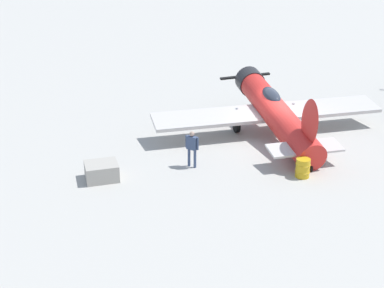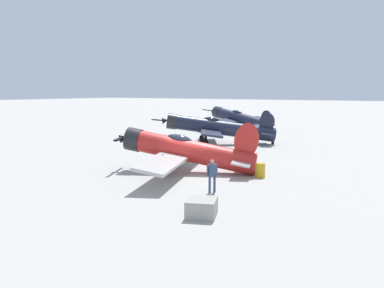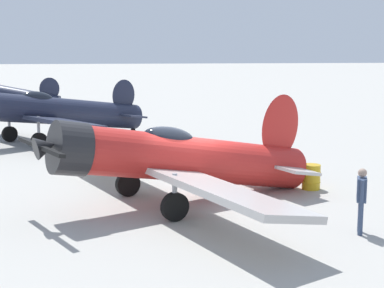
% 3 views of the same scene
% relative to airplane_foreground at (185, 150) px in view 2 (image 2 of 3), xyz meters
% --- Properties ---
extents(ground_plane, '(400.00, 400.00, 0.00)m').
position_rel_airplane_foreground_xyz_m(ground_plane, '(-0.17, 0.45, -1.38)').
color(ground_plane, '#A8A59E').
extents(airplane_foreground, '(12.00, 9.20, 3.34)m').
position_rel_airplane_foreground_xyz_m(airplane_foreground, '(0.00, 0.00, 0.00)').
color(airplane_foreground, red).
rests_on(airplane_foreground, ground_plane).
extents(airplane_mid_apron, '(9.57, 10.04, 3.14)m').
position_rel_airplane_foreground_xyz_m(airplane_mid_apron, '(-12.85, -4.91, 0.24)').
color(airplane_mid_apron, '#1E2338').
rests_on(airplane_mid_apron, ground_plane).
extents(airplane_far_line, '(12.90, 10.90, 3.10)m').
position_rel_airplane_foreground_xyz_m(airplane_far_line, '(-27.76, -10.00, 0.08)').
color(airplane_far_line, '#1E2338').
rests_on(airplane_far_line, ground_plane).
extents(ground_crew_mechanic, '(0.61, 0.40, 1.69)m').
position_rel_airplane_foreground_xyz_m(ground_crew_mechanic, '(3.69, 4.16, -0.35)').
color(ground_crew_mechanic, '#384766').
rests_on(ground_crew_mechanic, ground_plane).
extents(equipment_crate, '(1.71, 1.62, 0.73)m').
position_rel_airplane_foreground_xyz_m(equipment_crate, '(7.35, 5.80, -1.01)').
color(equipment_crate, '#9E998E').
rests_on(equipment_crate, ground_plane).
extents(fuel_drum, '(0.64, 0.64, 0.84)m').
position_rel_airplane_foreground_xyz_m(fuel_drum, '(-1.12, 4.67, -0.96)').
color(fuel_drum, gold).
rests_on(fuel_drum, ground_plane).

